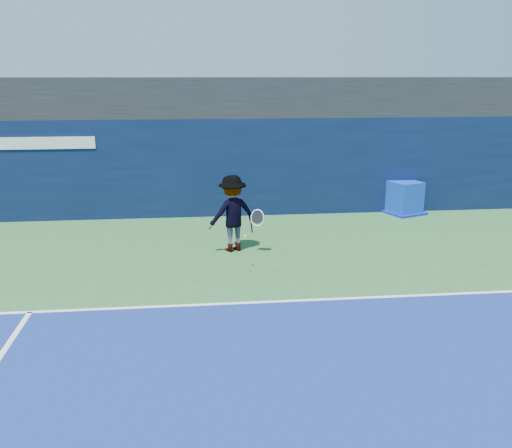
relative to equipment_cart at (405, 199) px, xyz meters
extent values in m
plane|color=#2C622F|center=(-4.73, -9.77, -0.47)|extent=(80.00, 80.00, 0.00)
cube|color=white|center=(-4.73, -6.77, -0.46)|extent=(24.00, 0.10, 0.01)
cube|color=black|center=(-4.73, 1.73, 3.13)|extent=(36.00, 3.00, 1.20)
cube|color=#0A1637|center=(-4.73, 0.73, 1.03)|extent=(36.00, 1.00, 3.00)
cube|color=white|center=(-11.73, 0.22, 1.88)|extent=(4.50, 0.04, 0.35)
cube|color=#0D35B6|center=(0.00, 0.00, 0.05)|extent=(1.11, 1.11, 1.03)
cube|color=#0B1AA2|center=(0.00, 0.00, -0.43)|extent=(1.39, 1.39, 0.07)
imported|color=white|center=(-5.69, -3.31, 0.49)|extent=(1.40, 1.09, 1.91)
cylinder|color=black|center=(-5.24, -3.56, 0.18)|extent=(0.09, 0.17, 0.30)
torus|color=white|center=(-5.10, -3.61, 0.43)|extent=(0.35, 0.20, 0.34)
cylinder|color=black|center=(-5.10, -3.61, 0.43)|extent=(0.29, 0.15, 0.29)
sphere|color=#B7D017|center=(-5.51, -4.78, 0.31)|extent=(0.07, 0.07, 0.07)
camera|label=1|loc=(-6.62, -17.01, 3.84)|focal=40.00mm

